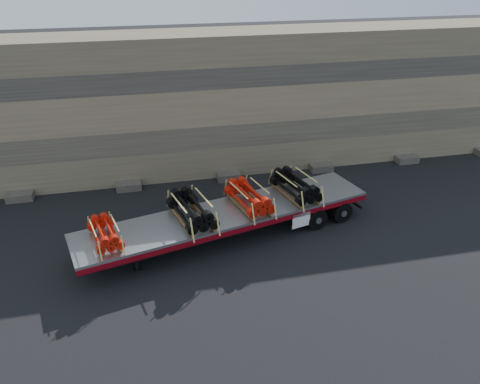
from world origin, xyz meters
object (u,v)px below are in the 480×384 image
object	(u,v)px
bundle_midfront	(192,211)
bundle_midrear	(249,198)
trailer	(227,225)
bundle_front	(105,234)
bundle_rear	(296,186)

from	to	relation	value
bundle_midfront	bundle_midrear	distance (m)	2.46
trailer	bundle_front	xyz separation A→B (m)	(-4.63, -1.14, 0.94)
bundle_midfront	bundle_rear	world-z (taller)	bundle_midfront
trailer	bundle_midrear	world-z (taller)	bundle_midrear
bundle_front	bundle_midrear	xyz separation A→B (m)	(5.59, 1.37, 0.08)
bundle_midrear	bundle_front	bearing A→B (deg)	180.00
bundle_front	bundle_midfront	distance (m)	3.29
bundle_front	bundle_midrear	bearing A→B (deg)	-0.00
bundle_front	bundle_midfront	world-z (taller)	bundle_midfront
trailer	bundle_midfront	xyz separation A→B (m)	(-1.44, -0.35, 1.04)
trailer	bundle_midrear	distance (m)	1.41
bundle_midrear	bundle_rear	distance (m)	2.20
trailer	bundle_rear	world-z (taller)	bundle_rear
bundle_rear	trailer	bearing A→B (deg)	-180.00
bundle_rear	bundle_front	bearing A→B (deg)	180.00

